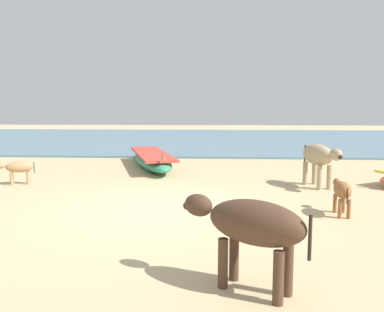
# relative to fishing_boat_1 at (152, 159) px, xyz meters

# --- Properties ---
(ground) EXTENTS (80.00, 80.00, 0.00)m
(ground) POSITION_rel_fishing_boat_1_xyz_m (0.98, -5.50, -0.26)
(ground) COLOR tan
(sea_water) EXTENTS (60.00, 20.00, 0.08)m
(sea_water) POSITION_rel_fishing_boat_1_xyz_m (0.98, 12.26, -0.22)
(sea_water) COLOR slate
(sea_water) RESTS_ON ground
(fishing_boat_1) EXTENTS (2.42, 4.99, 0.68)m
(fishing_boat_1) POSITION_rel_fishing_boat_1_xyz_m (0.00, 0.00, 0.00)
(fishing_boat_1) COLOR #338C66
(fishing_boat_1) RESTS_ON ground
(cow_adult_dun) EXTENTS (0.77, 1.61, 1.06)m
(cow_adult_dun) POSITION_rel_fishing_boat_1_xyz_m (4.62, -3.15, 0.50)
(cow_adult_dun) COLOR tan
(cow_adult_dun) RESTS_ON ground
(calf_near_brown) EXTENTS (0.33, 0.96, 0.62)m
(calf_near_brown) POSITION_rel_fishing_boat_1_xyz_m (4.39, -5.70, 0.18)
(calf_near_brown) COLOR brown
(calf_near_brown) RESTS_ON ground
(calf_far_tan) EXTENTS (0.89, 0.50, 0.60)m
(calf_far_tan) POSITION_rel_fishing_boat_1_xyz_m (-2.90, -3.23, 0.17)
(calf_far_tan) COLOR tan
(calf_far_tan) RESTS_ON ground
(cow_second_adult_dark) EXTENTS (1.39, 1.05, 0.98)m
(cow_second_adult_dark) POSITION_rel_fishing_boat_1_xyz_m (2.49, -8.80, 0.44)
(cow_second_adult_dark) COLOR #4C3323
(cow_second_adult_dark) RESTS_ON ground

